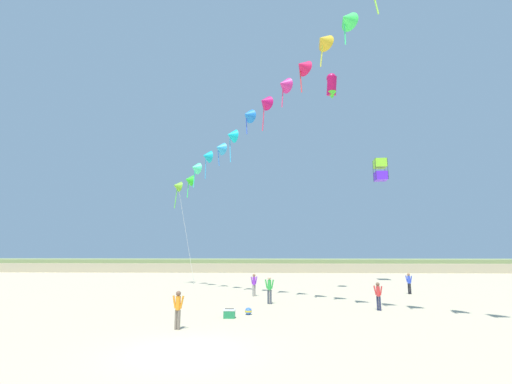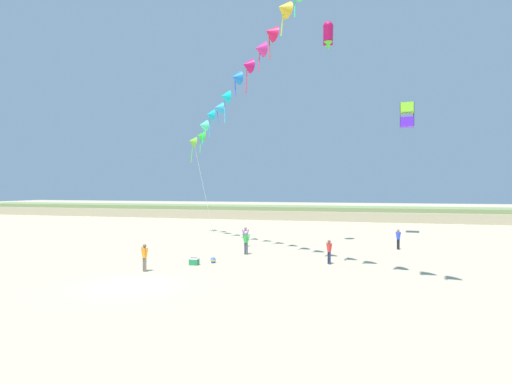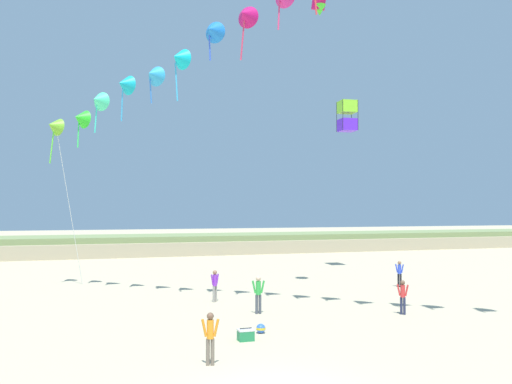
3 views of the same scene
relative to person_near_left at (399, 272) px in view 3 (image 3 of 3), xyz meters
name	(u,v)px [view 3 (image 3 of 3)]	position (x,y,z in m)	size (l,w,h in m)	color
dune_ridge	(128,245)	(-13.81, 30.11, 0.06)	(120.00, 9.30, 1.99)	tan
person_near_left	(399,272)	(0.00, 0.00, 0.00)	(0.41, 0.49, 1.60)	black
person_near_right	(210,335)	(-14.93, -12.72, 0.00)	(0.56, 0.22, 1.60)	#726656
person_mid_center	(403,295)	(-4.78, -7.62, -0.03)	(0.45, 0.43, 1.55)	#282D4C
person_far_left	(215,284)	(-12.09, -1.72, 0.02)	(0.53, 0.36, 1.63)	gray
person_far_right	(258,292)	(-10.95, -5.42, 0.07)	(0.61, 0.24, 1.72)	#474C56
large_kite_low_lead	(347,116)	(1.58, 9.70, 11.33)	(1.43, 1.43, 2.43)	#5E25E8
beach_cooler	(246,335)	(-12.99, -10.08, -0.71)	(0.58, 0.41, 0.46)	#23844C
beach_ball	(261,328)	(-12.08, -9.12, -0.75)	(0.36, 0.36, 0.36)	blue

